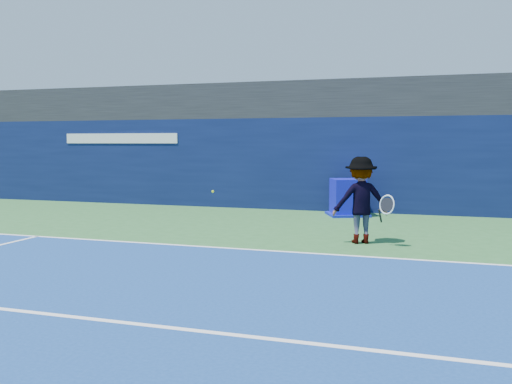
% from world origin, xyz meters
% --- Properties ---
extents(ground, '(80.00, 80.00, 0.00)m').
position_xyz_m(ground, '(0.00, 0.00, 0.00)').
color(ground, '#2C632E').
rests_on(ground, ground).
extents(baseline, '(24.00, 0.10, 0.01)m').
position_xyz_m(baseline, '(0.00, 3.00, 0.01)').
color(baseline, white).
rests_on(baseline, ground).
extents(service_line, '(24.00, 0.10, 0.01)m').
position_xyz_m(service_line, '(0.00, -2.00, 0.01)').
color(service_line, white).
rests_on(service_line, ground).
extents(stadium_band, '(36.00, 3.00, 1.20)m').
position_xyz_m(stadium_band, '(0.00, 11.50, 3.60)').
color(stadium_band, black).
rests_on(stadium_band, back_wall_assembly).
extents(back_wall_assembly, '(36.00, 1.03, 3.00)m').
position_xyz_m(back_wall_assembly, '(-0.00, 10.50, 1.50)').
color(back_wall_assembly, '#0B143D').
rests_on(back_wall_assembly, ground).
extents(equipment_cart, '(1.52, 1.52, 1.11)m').
position_xyz_m(equipment_cart, '(1.30, 9.17, 0.51)').
color(equipment_cart, '#0C0CA8').
rests_on(equipment_cart, ground).
extents(tennis_player, '(1.47, 1.12, 1.90)m').
position_xyz_m(tennis_player, '(2.32, 4.54, 0.95)').
color(tennis_player, silver).
rests_on(tennis_player, ground).
extents(tennis_ball, '(0.07, 0.07, 0.07)m').
position_xyz_m(tennis_ball, '(-1.50, 5.30, 0.97)').
color(tennis_ball, '#B5CF17').
rests_on(tennis_ball, ground).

